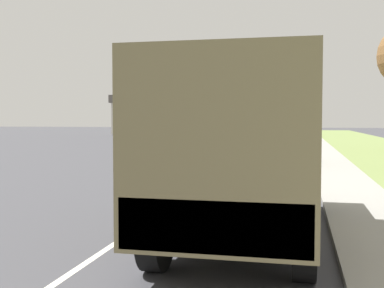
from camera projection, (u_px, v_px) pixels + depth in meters
The scene contains 11 objects.
ground_plane at pixel (259, 147), 36.73m from camera, with size 180.00×180.00×0.00m, color #424247.
lane_centre_stripe at pixel (259, 147), 36.73m from camera, with size 0.12×120.00×0.00m.
sidewalk_right at pixel (320, 147), 35.74m from camera, with size 1.80×120.00×0.12m.
grass_strip_right at pixel (382, 148), 34.79m from camera, with size 7.00×120.00×0.02m.
military_truck at pixel (245, 145), 8.35m from camera, with size 2.30×6.62×2.96m.
car_nearest_ahead at pixel (280, 148), 22.17m from camera, with size 1.90×4.64×1.74m.
car_second_ahead at pixel (240, 138), 36.86m from camera, with size 1.72×4.50×1.57m.
car_third_ahead at pixel (289, 135), 44.59m from camera, with size 1.94×4.05×1.49m.
car_fourth_ahead at pixel (289, 132), 55.07m from camera, with size 1.87×4.28×1.46m.
car_farthest_ahead at pixel (291, 129), 69.81m from camera, with size 1.95×3.90×1.64m.
building_distant at pixel (175, 115), 70.27m from camera, with size 16.96×9.19×5.57m.
Camera 1 is at (3.03, 3.10, 2.10)m, focal length 45.00 mm.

